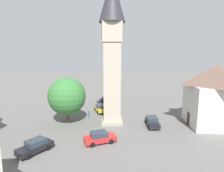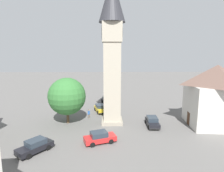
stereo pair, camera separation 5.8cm
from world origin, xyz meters
TOP-DOWN VIEW (x-y plane):
  - ground_plane at (0.00, 0.00)m, footprint 200.00×200.00m
  - clock_tower at (0.00, 0.00)m, footprint 4.18×4.18m
  - car_blue_kerb at (9.55, -9.28)m, footprint 4.28×3.89m
  - car_silver_kerb at (-12.72, -0.69)m, footprint 4.40×3.58m
  - car_red_corner at (1.81, 6.46)m, footprint 4.19×1.93m
  - car_white_side at (-6.01, -2.22)m, footprint 4.44×2.82m
  - car_black_far at (7.37, -1.77)m, footprint 2.97×4.45m
  - pedestrian at (-2.08, -4.14)m, footprint 0.47×0.39m
  - tree at (0.02, -7.46)m, footprint 6.20×6.20m
  - building_corner_back at (1.64, 16.49)m, footprint 8.39×8.94m

SIDE VIEW (x-z plane):
  - ground_plane at x=0.00m, z-range 0.00..0.00m
  - car_blue_kerb at x=9.55m, z-range 0.00..1.53m
  - car_silver_kerb at x=-12.72m, z-range 0.00..1.53m
  - car_red_corner at x=1.81m, z-range 0.00..1.53m
  - car_white_side at x=-6.01m, z-range 0.00..1.53m
  - car_black_far at x=7.37m, z-range 0.00..1.53m
  - pedestrian at x=-2.08m, z-range 0.16..1.86m
  - tree at x=0.02m, z-range 0.75..8.47m
  - building_corner_back at x=1.64m, z-range 0.11..9.99m
  - clock_tower at x=0.00m, z-range 2.05..25.71m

